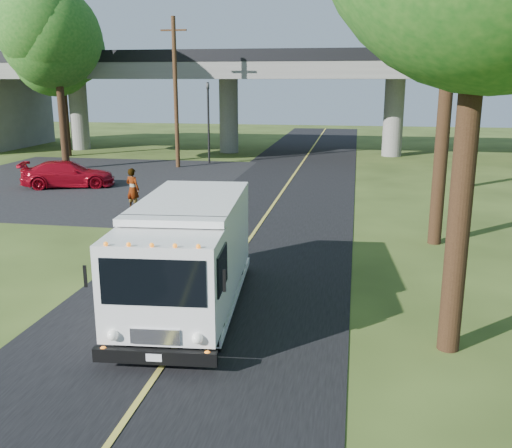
% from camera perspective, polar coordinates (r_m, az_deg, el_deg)
% --- Properties ---
extents(ground, '(120.00, 120.00, 0.00)m').
position_cam_1_polar(ground, '(12.03, -8.14, -12.29)').
color(ground, '#314217').
rests_on(ground, ground).
extents(road, '(7.00, 90.00, 0.02)m').
position_cam_1_polar(road, '(21.18, 0.18, -0.35)').
color(road, black).
rests_on(road, ground).
extents(parking_lot, '(16.00, 18.00, 0.01)m').
position_cam_1_polar(parking_lot, '(32.15, -17.01, 4.05)').
color(parking_lot, black).
rests_on(parking_lot, ground).
extents(lane_line, '(0.12, 90.00, 0.01)m').
position_cam_1_polar(lane_line, '(21.17, 0.18, -0.30)').
color(lane_line, gold).
rests_on(lane_line, road).
extents(overpass, '(54.00, 10.00, 7.30)m').
position_cam_1_polar(overpass, '(42.35, 5.39, 13.10)').
color(overpass, slate).
rests_on(overpass, ground).
extents(traffic_signal, '(0.18, 0.22, 5.20)m').
position_cam_1_polar(traffic_signal, '(37.48, -4.79, 10.90)').
color(traffic_signal, black).
rests_on(traffic_signal, ground).
extents(utility_pole, '(1.60, 0.26, 9.00)m').
position_cam_1_polar(utility_pole, '(35.93, -8.04, 12.90)').
color(utility_pole, '#472D19').
rests_on(utility_pole, ground).
extents(tree_right_far, '(5.77, 5.67, 10.99)m').
position_cam_1_polar(tree_right_far, '(30.72, 21.88, 18.79)').
color(tree_right_far, '#382314').
rests_on(tree_right_far, ground).
extents(tree_left_lot, '(5.60, 5.50, 10.50)m').
position_cam_1_polar(tree_left_lot, '(36.49, -19.25, 17.50)').
color(tree_left_lot, '#382314').
rests_on(tree_left_lot, ground).
extents(tree_left_far, '(5.26, 5.16, 9.89)m').
position_cam_1_polar(tree_left_far, '(43.15, -18.86, 16.30)').
color(tree_left_far, '#382314').
rests_on(tree_left_far, ground).
extents(step_van, '(2.80, 6.42, 2.63)m').
position_cam_1_polar(step_van, '(13.36, -6.88, -2.91)').
color(step_van, white).
rests_on(step_van, ground).
extents(red_sedan, '(4.95, 3.24, 1.33)m').
position_cam_1_polar(red_sedan, '(30.72, -18.28, 4.75)').
color(red_sedan, maroon).
rests_on(red_sedan, ground).
extents(pedestrian, '(0.74, 0.61, 1.76)m').
position_cam_1_polar(pedestrian, '(24.60, -12.22, 3.45)').
color(pedestrian, gray).
rests_on(pedestrian, ground).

